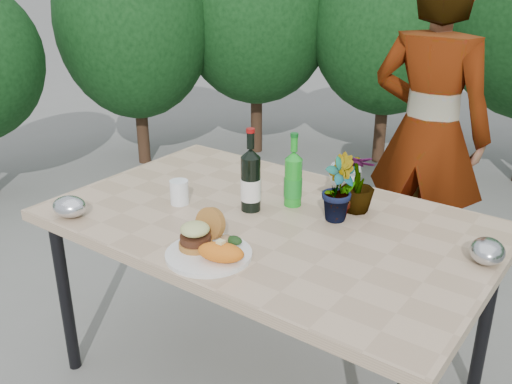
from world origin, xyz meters
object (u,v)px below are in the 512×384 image
Objects in this scene: dinner_plate at (209,254)px; wine_bottle at (251,181)px; patio_table at (269,232)px; person at (429,134)px.

wine_bottle is at bearing 106.10° from dinner_plate.
person is (0.17, 1.14, 0.13)m from patio_table.
patio_table is 0.20m from wine_bottle.
wine_bottle is (-0.11, 0.37, 0.11)m from dinner_plate.
dinner_plate is 1.50m from person.
person is at bearing 81.33° from patio_table.
dinner_plate is at bearing -88.31° from patio_table.
person reaches higher than patio_table.
person reaches higher than wine_bottle.
patio_table is 0.97× the size of person.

